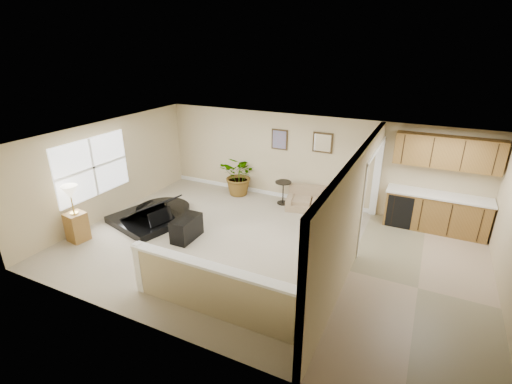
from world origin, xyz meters
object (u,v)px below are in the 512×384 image
at_px(loveseat, 312,198).
at_px(piano_bench, 187,228).
at_px(accent_table, 283,190).
at_px(piano, 147,197).
at_px(small_plant, 353,217).
at_px(palm_plant, 240,176).
at_px(lamp_stand, 75,218).

bearing_deg(loveseat, piano_bench, -138.04).
bearing_deg(accent_table, piano, -137.29).
xyz_separation_m(loveseat, small_plant, (1.24, -0.53, -0.08)).
bearing_deg(loveseat, piano, -156.57).
bearing_deg(palm_plant, lamp_stand, -117.08).
relative_size(piano, piano_bench, 2.76).
height_order(small_plant, lamp_stand, lamp_stand).
bearing_deg(piano, loveseat, 50.97).
xyz_separation_m(piano, small_plant, (4.81, 2.02, -0.44)).
relative_size(loveseat, lamp_stand, 1.11).
relative_size(accent_table, palm_plant, 0.54).
distance_m(piano, loveseat, 4.40).
relative_size(loveseat, small_plant, 2.97).
distance_m(loveseat, accent_table, 0.86).
xyz_separation_m(loveseat, accent_table, (-0.85, -0.04, 0.13)).
relative_size(palm_plant, lamp_stand, 0.91).
distance_m(piano_bench, palm_plant, 2.97).
bearing_deg(palm_plant, piano_bench, -87.16).
bearing_deg(accent_table, loveseat, 2.71).
height_order(loveseat, small_plant, loveseat).
bearing_deg(piano, lamp_stand, -101.88).
height_order(piano_bench, accent_table, accent_table).
bearing_deg(loveseat, lamp_stand, -148.99).
xyz_separation_m(accent_table, small_plant, (2.09, -0.49, -0.21)).
xyz_separation_m(piano_bench, palm_plant, (-0.15, 2.94, 0.34)).
bearing_deg(palm_plant, loveseat, -0.47).
xyz_separation_m(piano, lamp_stand, (-0.79, -1.54, -0.08)).
xyz_separation_m(piano_bench, loveseat, (2.12, 2.92, 0.02)).
height_order(piano, lamp_stand, piano).
bearing_deg(piano, accent_table, 58.15).
xyz_separation_m(palm_plant, lamp_stand, (-2.10, -4.10, -0.03)).
xyz_separation_m(piano, piano_bench, (1.45, -0.37, -0.39)).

